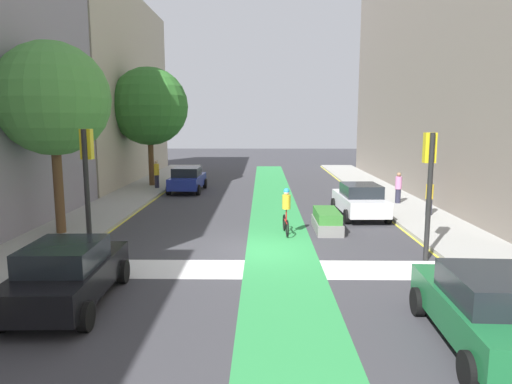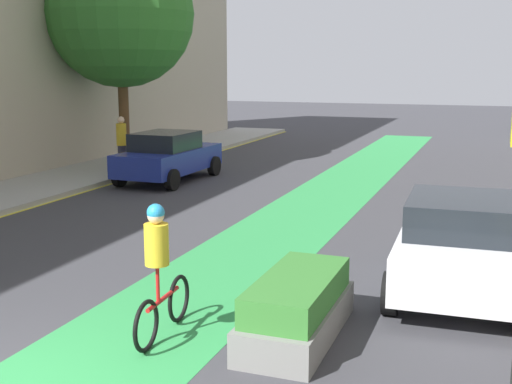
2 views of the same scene
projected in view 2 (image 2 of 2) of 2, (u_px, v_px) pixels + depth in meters
car_blue_left_far at (168, 156)px, 20.80m from camera, size 2.08×4.23×1.57m
car_white_right_far at (459, 242)px, 10.57m from camera, size 2.14×4.26×1.57m
cyclist_in_lane at (159, 268)px, 8.65m from camera, size 0.32×1.73×1.86m
pedestrian_sidewalk_left_a at (122, 142)px, 22.09m from camera, size 0.34×0.34×1.80m
street_tree_far at (120, 13)px, 22.63m from camera, size 5.11×5.11×7.82m
median_planter at (297, 308)px, 8.79m from camera, size 1.01×2.46×0.85m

